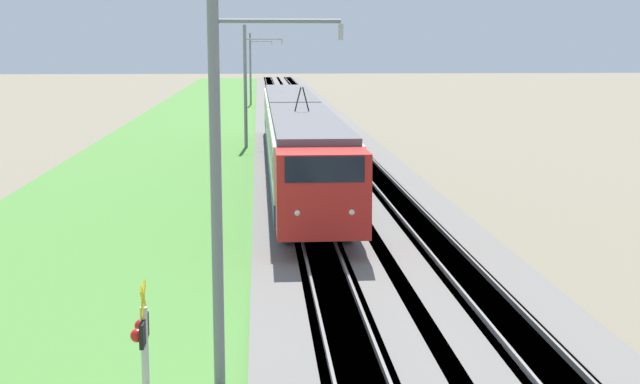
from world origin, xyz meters
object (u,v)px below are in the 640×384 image
object	(u,v)px
passenger_train	(296,132)
crossing_signal_aux	(145,371)
catenary_mast_mid	(246,85)
catenary_mast_far	(251,68)
catenary_mast_near	(219,182)

from	to	relation	value
passenger_train	crossing_signal_aux	world-z (taller)	passenger_train
passenger_train	catenary_mast_mid	world-z (taller)	catenary_mast_mid
catenary_mast_far	catenary_mast_mid	bearing A→B (deg)	180.00
crossing_signal_aux	passenger_train	bearing A→B (deg)	-96.15
catenary_mast_far	crossing_signal_aux	bearing A→B (deg)	179.38
passenger_train	catenary_mast_near	size ratio (longest dim) A/B	4.96
crossing_signal_aux	catenary_mast_near	bearing A→B (deg)	-102.05
catenary_mast_mid	catenary_mast_far	size ratio (longest dim) A/B	1.00
passenger_train	crossing_signal_aux	bearing A→B (deg)	-6.15
passenger_train	catenary_mast_mid	bearing A→B (deg)	-167.35
catenary_mast_near	passenger_train	bearing A→B (deg)	-5.25
catenary_mast_mid	catenary_mast_far	distance (m)	41.42
crossing_signal_aux	catenary_mast_near	world-z (taller)	catenary_mast_near
catenary_mast_near	catenary_mast_far	world-z (taller)	catenary_mast_near
crossing_signal_aux	catenary_mast_mid	xyz separation A→B (m)	(45.84, -0.94, 2.07)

